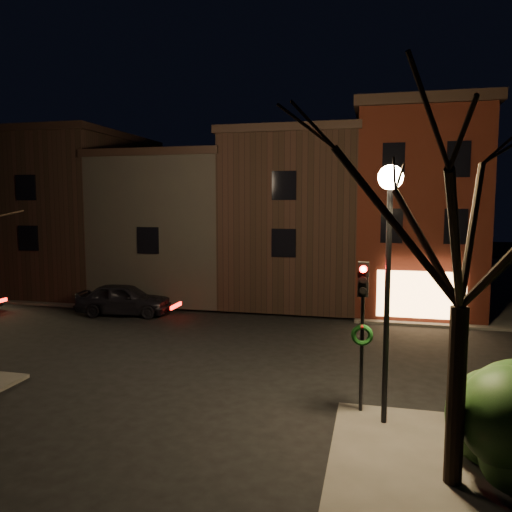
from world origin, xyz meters
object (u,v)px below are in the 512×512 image
Objects in this scene: bare_tree_right at (466,178)px; parked_car_a at (124,299)px; street_lamp_near at (389,224)px; traffic_signal at (363,313)px.

bare_tree_right is 19.58m from parked_car_a.
bare_tree_right is at bearing -138.92° from parked_car_a.
traffic_signal is at bearing 140.63° from street_lamp_near.
street_lamp_near is 1.60× the size of traffic_signal.
street_lamp_near is 1.36× the size of parked_car_a.
bare_tree_right is (1.90, -2.99, 3.34)m from traffic_signal.
bare_tree_right is at bearing -62.53° from street_lamp_near.
traffic_signal reaches higher than parked_car_a.
parked_car_a is at bearing 141.50° from street_lamp_near.
street_lamp_near is 16.81m from parked_car_a.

